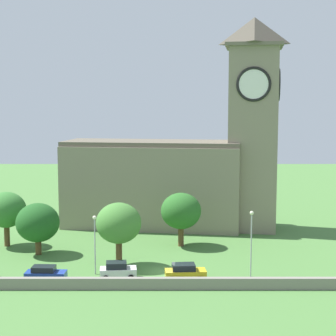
{
  "coord_description": "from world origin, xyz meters",
  "views": [
    {
      "loc": [
        0.45,
        -61.81,
        19.31
      ],
      "look_at": [
        0.79,
        9.13,
        11.04
      ],
      "focal_mm": 59.22,
      "sensor_mm": 36.0,
      "label": 1
    }
  ],
  "objects_px": {
    "car_white": "(115,270)",
    "streetlamp_central": "(249,233)",
    "tree_churchyard": "(35,223)",
    "tree_riverside_west": "(3,210)",
    "streetlamp_west_mid": "(92,235)",
    "church": "(181,165)",
    "car_blue": "(43,274)",
    "tree_by_tower": "(178,211)",
    "tree_riverside_east": "(116,223)",
    "car_yellow": "(182,272)"
  },
  "relations": [
    {
      "from": "car_white",
      "to": "streetlamp_central",
      "type": "relative_size",
      "value": 0.56
    },
    {
      "from": "car_white",
      "to": "tree_churchyard",
      "type": "xyz_separation_m",
      "value": [
        -11.1,
        9.87,
        3.21
      ]
    },
    {
      "from": "tree_riverside_west",
      "to": "streetlamp_west_mid",
      "type": "bearing_deg",
      "value": -42.62
    },
    {
      "from": "church",
      "to": "streetlamp_west_mid",
      "type": "relative_size",
      "value": 5.08
    },
    {
      "from": "car_blue",
      "to": "car_white",
      "type": "distance_m",
      "value": 7.9
    },
    {
      "from": "tree_churchyard",
      "to": "streetlamp_west_mid",
      "type": "bearing_deg",
      "value": -44.65
    },
    {
      "from": "streetlamp_west_mid",
      "to": "tree_by_tower",
      "type": "bearing_deg",
      "value": 51.35
    },
    {
      "from": "streetlamp_central",
      "to": "tree_churchyard",
      "type": "bearing_deg",
      "value": 160.51
    },
    {
      "from": "car_blue",
      "to": "tree_riverside_east",
      "type": "xyz_separation_m",
      "value": [
        7.57,
        5.6,
        4.35
      ]
    },
    {
      "from": "car_white",
      "to": "tree_by_tower",
      "type": "xyz_separation_m",
      "value": [
        7.34,
        14.12,
        3.88
      ]
    },
    {
      "from": "car_white",
      "to": "car_yellow",
      "type": "height_order",
      "value": "car_white"
    },
    {
      "from": "car_blue",
      "to": "car_white",
      "type": "xyz_separation_m",
      "value": [
        7.85,
        0.9,
        0.1
      ]
    },
    {
      "from": "tree_by_tower",
      "to": "tree_riverside_east",
      "type": "distance_m",
      "value": 12.11
    },
    {
      "from": "streetlamp_central",
      "to": "tree_riverside_west",
      "type": "relative_size",
      "value": 1.01
    },
    {
      "from": "streetlamp_west_mid",
      "to": "tree_riverside_west",
      "type": "height_order",
      "value": "tree_riverside_west"
    },
    {
      "from": "tree_churchyard",
      "to": "tree_riverside_west",
      "type": "relative_size",
      "value": 0.9
    },
    {
      "from": "streetlamp_west_mid",
      "to": "tree_riverside_east",
      "type": "xyz_separation_m",
      "value": [
        2.43,
        3.14,
        0.66
      ]
    },
    {
      "from": "car_blue",
      "to": "tree_churchyard",
      "type": "height_order",
      "value": "tree_churchyard"
    },
    {
      "from": "church",
      "to": "streetlamp_west_mid",
      "type": "bearing_deg",
      "value": -113.4
    },
    {
      "from": "church",
      "to": "tree_riverside_west",
      "type": "xyz_separation_m",
      "value": [
        -24.33,
        -12.05,
        -4.77
      ]
    },
    {
      "from": "car_white",
      "to": "tree_by_tower",
      "type": "bearing_deg",
      "value": 62.55
    },
    {
      "from": "streetlamp_west_mid",
      "to": "car_blue",
      "type": "bearing_deg",
      "value": -154.4
    },
    {
      "from": "tree_riverside_east",
      "to": "car_yellow",
      "type": "bearing_deg",
      "value": -35.25
    },
    {
      "from": "streetlamp_west_mid",
      "to": "church",
      "type": "bearing_deg",
      "value": 66.6
    },
    {
      "from": "car_blue",
      "to": "tree_riverside_west",
      "type": "distance_m",
      "value": 17.77
    },
    {
      "from": "streetlamp_central",
      "to": "tree_riverside_west",
      "type": "height_order",
      "value": "streetlamp_central"
    },
    {
      "from": "streetlamp_central",
      "to": "tree_churchyard",
      "type": "distance_m",
      "value": 27.55
    },
    {
      "from": "car_yellow",
      "to": "tree_riverside_east",
      "type": "height_order",
      "value": "tree_riverside_east"
    },
    {
      "from": "car_blue",
      "to": "streetlamp_central",
      "type": "relative_size",
      "value": 0.59
    },
    {
      "from": "car_blue",
      "to": "tree_by_tower",
      "type": "height_order",
      "value": "tree_by_tower"
    },
    {
      "from": "car_blue",
      "to": "streetlamp_west_mid",
      "type": "relative_size",
      "value": 0.66
    },
    {
      "from": "car_yellow",
      "to": "tree_riverside_east",
      "type": "distance_m",
      "value": 10.36
    },
    {
      "from": "streetlamp_central",
      "to": "tree_riverside_west",
      "type": "xyz_separation_m",
      "value": [
        -31.23,
        13.47,
        0.02
      ]
    },
    {
      "from": "car_blue",
      "to": "streetlamp_central",
      "type": "xyz_separation_m",
      "value": [
        22.71,
        1.57,
        4.1
      ]
    },
    {
      "from": "streetlamp_central",
      "to": "tree_churchyard",
      "type": "xyz_separation_m",
      "value": [
        -25.96,
        9.19,
        -0.8
      ]
    },
    {
      "from": "tree_by_tower",
      "to": "tree_riverside_east",
      "type": "height_order",
      "value": "tree_riverside_east"
    },
    {
      "from": "tree_riverside_west",
      "to": "tree_by_tower",
      "type": "bearing_deg",
      "value": -0.06
    },
    {
      "from": "car_yellow",
      "to": "streetlamp_central",
      "type": "bearing_deg",
      "value": 10.83
    },
    {
      "from": "car_white",
      "to": "streetlamp_west_mid",
      "type": "relative_size",
      "value": 0.62
    },
    {
      "from": "car_yellow",
      "to": "tree_churchyard",
      "type": "bearing_deg",
      "value": 150.22
    },
    {
      "from": "church",
      "to": "tree_churchyard",
      "type": "distance_m",
      "value": 25.71
    },
    {
      "from": "car_yellow",
      "to": "streetlamp_central",
      "type": "height_order",
      "value": "streetlamp_central"
    },
    {
      "from": "car_blue",
      "to": "streetlamp_central",
      "type": "distance_m",
      "value": 23.13
    },
    {
      "from": "car_white",
      "to": "tree_riverside_west",
      "type": "distance_m",
      "value": 22.01
    },
    {
      "from": "tree_riverside_east",
      "to": "tree_riverside_west",
      "type": "bearing_deg",
      "value": 149.62
    },
    {
      "from": "streetlamp_west_mid",
      "to": "tree_churchyard",
      "type": "relative_size",
      "value": 1.02
    },
    {
      "from": "car_white",
      "to": "tree_churchyard",
      "type": "height_order",
      "value": "tree_churchyard"
    },
    {
      "from": "car_blue",
      "to": "tree_riverside_west",
      "type": "height_order",
      "value": "tree_riverside_west"
    },
    {
      "from": "car_blue",
      "to": "tree_by_tower",
      "type": "xyz_separation_m",
      "value": [
        15.18,
        15.02,
        3.98
      ]
    },
    {
      "from": "car_blue",
      "to": "tree_churchyard",
      "type": "distance_m",
      "value": 11.72
    }
  ]
}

